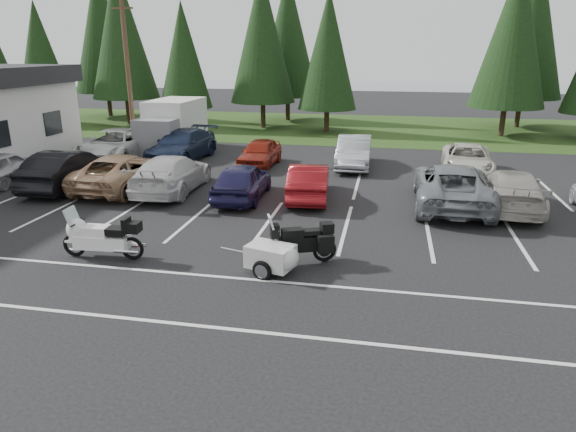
{
  "coord_description": "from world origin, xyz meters",
  "views": [
    {
      "loc": [
        4.44,
        -15.29,
        5.75
      ],
      "look_at": [
        1.53,
        -0.5,
        0.81
      ],
      "focal_mm": 32.0,
      "sensor_mm": 36.0,
      "label": 1
    }
  ],
  "objects_px": {
    "utility_pole": "(128,68)",
    "touring_motorcycle": "(101,233)",
    "car_near_1": "(68,169)",
    "car_near_6": "(452,185)",
    "car_near_4": "(242,181)",
    "car_near_0": "(4,167)",
    "car_near_5": "(309,181)",
    "adventure_motorcycle": "(298,238)",
    "box_truck": "(169,127)",
    "car_far_1": "(182,145)",
    "car_far_3": "(354,152)",
    "car_far_0": "(115,145)",
    "car_near_3": "(172,174)",
    "car_near_7": "(511,190)",
    "cargo_trailer": "(271,259)",
    "car_far_4": "(467,160)",
    "car_near_2": "(124,172)",
    "car_far_2": "(260,153)"
  },
  "relations": [
    {
      "from": "car_near_0",
      "to": "adventure_motorcycle",
      "type": "bearing_deg",
      "value": 153.75
    },
    {
      "from": "car_near_0",
      "to": "car_near_2",
      "type": "bearing_deg",
      "value": 179.67
    },
    {
      "from": "car_near_4",
      "to": "car_near_7",
      "type": "relative_size",
      "value": 0.85
    },
    {
      "from": "box_truck",
      "to": "car_near_6",
      "type": "bearing_deg",
      "value": -28.68
    },
    {
      "from": "box_truck",
      "to": "car_near_5",
      "type": "xyz_separation_m",
      "value": [
        9.43,
        -8.17,
        -0.74
      ]
    },
    {
      "from": "car_far_4",
      "to": "touring_motorcycle",
      "type": "xyz_separation_m",
      "value": [
        -11.6,
        -12.92,
        0.06
      ]
    },
    {
      "from": "car_near_6",
      "to": "car_far_0",
      "type": "distance_m",
      "value": 17.72
    },
    {
      "from": "car_near_1",
      "to": "car_far_0",
      "type": "relative_size",
      "value": 0.86
    },
    {
      "from": "car_near_4",
      "to": "touring_motorcycle",
      "type": "distance_m",
      "value": 7.04
    },
    {
      "from": "car_far_0",
      "to": "car_far_1",
      "type": "relative_size",
      "value": 1.06
    },
    {
      "from": "car_near_0",
      "to": "car_near_5",
      "type": "xyz_separation_m",
      "value": [
        13.61,
        0.27,
        -0.03
      ]
    },
    {
      "from": "utility_pole",
      "to": "car_far_3",
      "type": "height_order",
      "value": "utility_pole"
    },
    {
      "from": "car_near_1",
      "to": "car_near_5",
      "type": "xyz_separation_m",
      "value": [
        10.37,
        0.42,
        -0.12
      ]
    },
    {
      "from": "car_near_2",
      "to": "car_far_3",
      "type": "relative_size",
      "value": 1.16
    },
    {
      "from": "cargo_trailer",
      "to": "car_far_4",
      "type": "bearing_deg",
      "value": 79.21
    },
    {
      "from": "car_near_7",
      "to": "car_far_1",
      "type": "relative_size",
      "value": 0.92
    },
    {
      "from": "car_near_7",
      "to": "touring_motorcycle",
      "type": "relative_size",
      "value": 1.88
    },
    {
      "from": "car_near_1",
      "to": "car_far_1",
      "type": "bearing_deg",
      "value": -113.16
    },
    {
      "from": "car_near_1",
      "to": "car_near_6",
      "type": "relative_size",
      "value": 0.86
    },
    {
      "from": "car_near_6",
      "to": "cargo_trailer",
      "type": "xyz_separation_m",
      "value": [
        -5.37,
        -7.33,
        -0.41
      ]
    },
    {
      "from": "car_near_0",
      "to": "car_far_1",
      "type": "distance_m",
      "value": 8.56
    },
    {
      "from": "box_truck",
      "to": "cargo_trailer",
      "type": "xyz_separation_m",
      "value": [
        9.54,
        -15.49,
        -1.05
      ]
    },
    {
      "from": "car_near_5",
      "to": "adventure_motorcycle",
      "type": "bearing_deg",
      "value": 90.44
    },
    {
      "from": "box_truck",
      "to": "car_far_4",
      "type": "distance_m",
      "value": 16.4
    },
    {
      "from": "car_far_0",
      "to": "utility_pole",
      "type": "bearing_deg",
      "value": 87.37
    },
    {
      "from": "car_near_5",
      "to": "car_far_1",
      "type": "distance_m",
      "value": 9.93
    },
    {
      "from": "utility_pole",
      "to": "touring_motorcycle",
      "type": "bearing_deg",
      "value": -66.12
    },
    {
      "from": "car_near_6",
      "to": "car_far_4",
      "type": "height_order",
      "value": "car_near_6"
    },
    {
      "from": "car_near_3",
      "to": "car_near_6",
      "type": "height_order",
      "value": "car_near_6"
    },
    {
      "from": "utility_pole",
      "to": "cargo_trailer",
      "type": "height_order",
      "value": "utility_pole"
    },
    {
      "from": "car_far_3",
      "to": "car_near_7",
      "type": "bearing_deg",
      "value": -45.57
    },
    {
      "from": "car_near_7",
      "to": "car_far_1",
      "type": "xyz_separation_m",
      "value": [
        -15.47,
        6.01,
        0.06
      ]
    },
    {
      "from": "car_near_3",
      "to": "car_far_4",
      "type": "distance_m",
      "value": 13.82
    },
    {
      "from": "car_near_6",
      "to": "car_far_2",
      "type": "height_order",
      "value": "car_near_6"
    },
    {
      "from": "touring_motorcycle",
      "to": "car_near_1",
      "type": "bearing_deg",
      "value": 126.49
    },
    {
      "from": "car_near_0",
      "to": "car_near_6",
      "type": "bearing_deg",
      "value": 178.23
    },
    {
      "from": "car_near_2",
      "to": "car_near_5",
      "type": "distance_m",
      "value": 7.99
    },
    {
      "from": "car_near_4",
      "to": "touring_motorcycle",
      "type": "height_order",
      "value": "touring_motorcycle"
    },
    {
      "from": "car_near_0",
      "to": "car_near_5",
      "type": "bearing_deg",
      "value": 178.51
    },
    {
      "from": "car_near_1",
      "to": "car_near_4",
      "type": "bearing_deg",
      "value": 177.03
    },
    {
      "from": "car_near_0",
      "to": "car_near_2",
      "type": "distance_m",
      "value": 5.63
    },
    {
      "from": "car_near_1",
      "to": "car_near_6",
      "type": "height_order",
      "value": "car_near_1"
    },
    {
      "from": "car_near_0",
      "to": "car_far_0",
      "type": "height_order",
      "value": "car_far_0"
    },
    {
      "from": "cargo_trailer",
      "to": "car_far_3",
      "type": "bearing_deg",
      "value": 101.1
    },
    {
      "from": "cargo_trailer",
      "to": "adventure_motorcycle",
      "type": "xyz_separation_m",
      "value": [
        0.6,
        0.78,
        0.34
      ]
    },
    {
      "from": "touring_motorcycle",
      "to": "car_near_2",
      "type": "bearing_deg",
      "value": 111.08
    },
    {
      "from": "car_far_1",
      "to": "car_far_3",
      "type": "distance_m",
      "value": 9.19
    },
    {
      "from": "car_far_2",
      "to": "cargo_trailer",
      "type": "bearing_deg",
      "value": -73.46
    },
    {
      "from": "car_near_2",
      "to": "car_far_1",
      "type": "relative_size",
      "value": 0.99
    },
    {
      "from": "car_near_0",
      "to": "car_far_3",
      "type": "relative_size",
      "value": 0.93
    }
  ]
}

